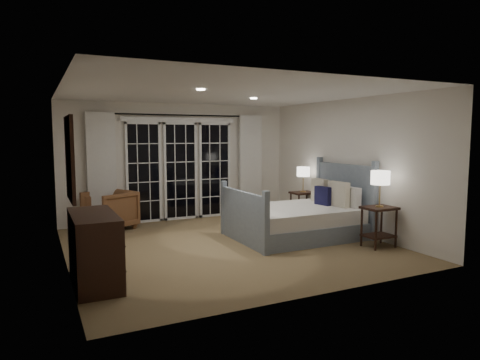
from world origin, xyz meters
name	(u,v)px	position (x,y,z in m)	size (l,w,h in m)	color
floor	(227,245)	(0.00, 0.00, 0.00)	(5.00, 5.00, 0.00)	olive
ceiling	(227,93)	(0.00, 0.00, 2.50)	(5.00, 5.00, 0.00)	silver
wall_left	(63,177)	(-2.50, 0.00, 1.25)	(0.02, 5.00, 2.50)	silver
wall_right	(348,166)	(2.50, 0.00, 1.25)	(0.02, 5.00, 2.50)	silver
wall_back	(180,162)	(0.00, 2.50, 1.25)	(5.00, 0.02, 2.50)	silver
wall_front	(319,187)	(0.00, -2.50, 1.25)	(5.00, 0.02, 2.50)	silver
french_doors	(181,169)	(0.00, 2.46, 1.09)	(2.50, 0.04, 2.20)	black
curtain_rod	(181,115)	(0.00, 2.40, 2.25)	(0.03, 0.03, 3.50)	black
curtain_left	(102,170)	(-1.65, 2.38, 1.15)	(0.55, 0.10, 2.25)	silver
curtain_right	(250,165)	(1.65, 2.38, 1.15)	(0.55, 0.10, 2.25)	silver
downlight_a	(254,98)	(0.80, 0.60, 2.49)	(0.12, 0.12, 0.01)	white
downlight_b	(201,90)	(-0.60, -0.40, 2.49)	(0.12, 0.12, 0.01)	white
bed	(299,219)	(1.42, -0.02, 0.33)	(2.21, 1.58, 1.28)	gray
nightstand_left	(379,220)	(2.19, -1.18, 0.44)	(0.51, 0.41, 0.66)	black
nightstand_right	(303,202)	(2.26, 1.12, 0.41)	(0.48, 0.39, 0.63)	black
lamp_left	(380,178)	(2.19, -1.18, 1.13)	(0.30, 0.30, 0.59)	#B08B46
lamp_right	(303,172)	(2.26, 1.12, 1.05)	(0.27, 0.27, 0.53)	#B08B46
armchair	(110,210)	(-1.56, 2.10, 0.38)	(0.81, 0.83, 0.76)	brown
dresser	(94,249)	(-2.23, -0.98, 0.44)	(0.52, 1.24, 0.88)	black
mirror	(70,159)	(-2.47, -0.98, 1.55)	(0.05, 0.85, 1.00)	black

